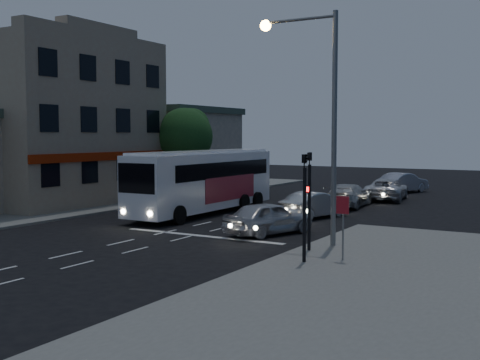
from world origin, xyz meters
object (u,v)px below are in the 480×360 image
Objects in this scene: car_sedan_b at (348,195)px; traffic_signal_side at (305,194)px; traffic_signal_main at (309,189)px; car_sedan_a at (315,205)px; car_extra at (403,183)px; car_suv at (268,218)px; street_tree at (184,134)px; car_sedan_c at (386,190)px; regulatory_sign at (343,217)px; tour_bus at (204,180)px; streetlight at (319,101)px.

traffic_signal_side is at bearing 99.68° from car_sedan_b.
car_sedan_b is 15.14m from traffic_signal_main.
car_sedan_a is 16.41m from car_extra.
car_sedan_b is (-0.51, 11.54, -0.02)m from car_suv.
street_tree is at bearing 135.50° from traffic_signal_side.
car_sedan_b reaches higher than car_sedan_a.
car_sedan_c is 21.11m from regulatory_sign.
car_sedan_b is at bearing 104.55° from traffic_signal_main.
traffic_signal_main is at bearing 149.16° from regulatory_sign.
car_suv is at bearing 137.25° from traffic_signal_main.
car_sedan_a is (6.02, 1.61, -1.21)m from tour_bus.
traffic_signal_main is (3.27, -3.02, 1.68)m from car_suv.
regulatory_sign is at bearing -30.84° from traffic_signal_main.
tour_bus is 9.54m from street_tree.
traffic_signal_side reaches higher than regulatory_sign.
streetlight reaches higher than car_suv.
traffic_signal_main reaches higher than tour_bus.
streetlight is 1.45× the size of street_tree.
streetlight is (-1.96, 2.44, 4.14)m from regulatory_sign.
car_suv is 6.05m from streetlight.
streetlight reaches higher than car_sedan_a.
car_sedan_a is at bearing -67.39° from car_suv.
street_tree is at bearing -3.98° from car_sedan_b.
tour_bus reaches higher than regulatory_sign.
car_sedan_b is 14.50m from streetlight.
traffic_signal_main is 3.61m from streetlight.
car_sedan_a is 0.47× the size of streetlight.
car_suv is 6.02m from car_sedan_a.
regulatory_sign is 0.24× the size of streetlight.
traffic_signal_main reaches higher than car_extra.
tour_bus is at bearing 143.38° from regulatory_sign.
car_suv is at bearing 87.05° from car_sedan_b.
car_sedan_c is 1.27× the size of traffic_signal_side.
streetlight reaches higher than regulatory_sign.
streetlight is (2.66, -18.15, 5.01)m from car_sedan_c.
streetlight is (3.38, -7.61, 5.03)m from car_sedan_a.
traffic_signal_side reaches higher than car_extra.
traffic_signal_side is (4.34, -11.01, 1.72)m from car_sedan_a.
regulatory_sign reaches higher than car_suv.
car_extra is at bearing -75.74° from car_sedan_a.
streetlight reaches higher than car_sedan_b.
car_extra is at bearing 97.37° from streetlight.
traffic_signal_main is 0.46× the size of streetlight.
street_tree is at bearing 131.56° from tour_bus.
car_sedan_b is 2.25× the size of regulatory_sign.
street_tree is (-16.51, 16.22, 2.08)m from traffic_signal_side.
car_sedan_c is 0.84× the size of street_tree.
streetlight is at bearing 100.20° from traffic_signal_main.
car_extra is (0.42, 10.88, 0.05)m from car_sedan_b.
traffic_signal_side is (4.06, -27.42, 1.65)m from car_extra.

